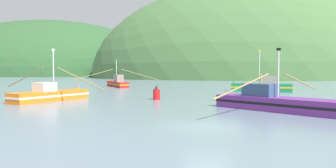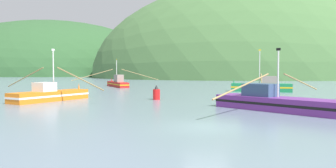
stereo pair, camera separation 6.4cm
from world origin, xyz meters
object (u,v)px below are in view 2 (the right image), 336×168
Objects in this scene: fishing_boat_orange at (50,95)px; fishing_boat_red at (118,83)px; channel_buoy at (156,93)px; fishing_boat_purple at (274,102)px; fishing_boat_green at (262,86)px.

fishing_boat_red is at bearing 25.73° from fishing_boat_orange.
fishing_boat_red reaches higher than channel_buoy.
fishing_boat_red is at bearing 163.92° from fishing_boat_purple.
fishing_boat_green is 6.68× the size of channel_buoy.
fishing_boat_red is 1.44× the size of fishing_boat_purple.
fishing_boat_green reaches higher than fishing_boat_red.
fishing_boat_orange is at bearing 152.83° from fishing_boat_red.
fishing_boat_orange is (-1.00, -29.53, -0.10)m from fishing_boat_red.
fishing_boat_red is 29.55m from fishing_boat_orange.
fishing_boat_green is 20.24m from channel_buoy.
fishing_boat_green reaches higher than fishing_boat_purple.
fishing_boat_green is 30.33m from fishing_boat_orange.
channel_buoy is at bearing -53.25° from fishing_boat_orange.
fishing_boat_orange is at bearing 44.06° from fishing_boat_green.
fishing_boat_red reaches higher than fishing_boat_orange.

